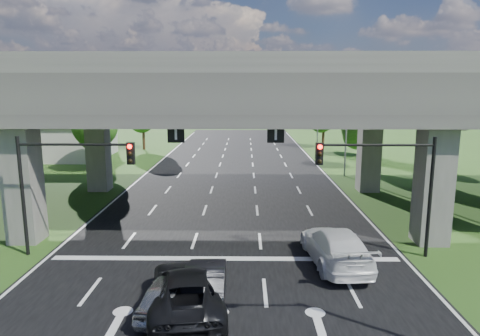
{
  "coord_description": "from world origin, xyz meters",
  "views": [
    {
      "loc": [
        0.98,
        -16.31,
        8.25
      ],
      "look_at": [
        0.66,
        9.4,
        3.47
      ],
      "focal_mm": 32.0,
      "sensor_mm": 36.0,
      "label": 1
    }
  ],
  "objects_px": {
    "streetlight_far": "(343,115)",
    "car_trailing": "(187,289)",
    "signal_right": "(387,174)",
    "signal_left": "(64,174)",
    "car_white": "(335,246)",
    "streetlight_beyond": "(315,107)",
    "car_dark": "(206,282)",
    "car_silver": "(169,293)"
  },
  "relations": [
    {
      "from": "streetlight_beyond",
      "to": "car_dark",
      "type": "bearing_deg",
      "value": -104.72
    },
    {
      "from": "signal_right",
      "to": "signal_left",
      "type": "distance_m",
      "value": 15.65
    },
    {
      "from": "signal_left",
      "to": "car_white",
      "type": "distance_m",
      "value": 13.54
    },
    {
      "from": "signal_left",
      "to": "streetlight_far",
      "type": "bearing_deg",
      "value": 48.22
    },
    {
      "from": "car_silver",
      "to": "car_dark",
      "type": "bearing_deg",
      "value": -138.08
    },
    {
      "from": "car_white",
      "to": "car_trailing",
      "type": "distance_m",
      "value": 7.8
    },
    {
      "from": "signal_left",
      "to": "car_dark",
      "type": "xyz_separation_m",
      "value": [
        7.25,
        -4.57,
        -3.42
      ]
    },
    {
      "from": "car_white",
      "to": "car_dark",
      "type": "bearing_deg",
      "value": 26.83
    },
    {
      "from": "car_white",
      "to": "streetlight_beyond",
      "type": "bearing_deg",
      "value": -102.42
    },
    {
      "from": "car_dark",
      "to": "car_white",
      "type": "distance_m",
      "value": 6.89
    },
    {
      "from": "streetlight_far",
      "to": "car_white",
      "type": "xyz_separation_m",
      "value": [
        -4.82,
        -21.0,
        -4.96
      ]
    },
    {
      "from": "car_white",
      "to": "streetlight_far",
      "type": "bearing_deg",
      "value": -107.93
    },
    {
      "from": "signal_left",
      "to": "car_dark",
      "type": "distance_m",
      "value": 9.23
    },
    {
      "from": "signal_right",
      "to": "streetlight_far",
      "type": "xyz_separation_m",
      "value": [
        2.27,
        20.06,
        1.66
      ]
    },
    {
      "from": "signal_right",
      "to": "streetlight_beyond",
      "type": "xyz_separation_m",
      "value": [
        2.27,
        36.06,
        1.66
      ]
    },
    {
      "from": "streetlight_beyond",
      "to": "car_trailing",
      "type": "xyz_separation_m",
      "value": [
        -11.29,
        -41.36,
        -5.02
      ]
    },
    {
      "from": "streetlight_far",
      "to": "car_silver",
      "type": "distance_m",
      "value": 28.63
    },
    {
      "from": "signal_left",
      "to": "streetlight_beyond",
      "type": "bearing_deg",
      "value": 63.57
    },
    {
      "from": "car_trailing",
      "to": "signal_right",
      "type": "bearing_deg",
      "value": -157.47
    },
    {
      "from": "car_trailing",
      "to": "streetlight_beyond",
      "type": "bearing_deg",
      "value": -113.21
    },
    {
      "from": "signal_left",
      "to": "car_silver",
      "type": "relative_size",
      "value": 1.5
    },
    {
      "from": "car_silver",
      "to": "car_white",
      "type": "bearing_deg",
      "value": -139.86
    },
    {
      "from": "car_silver",
      "to": "car_dark",
      "type": "relative_size",
      "value": 0.9
    },
    {
      "from": "streetlight_far",
      "to": "car_trailing",
      "type": "bearing_deg",
      "value": -114.0
    },
    {
      "from": "streetlight_far",
      "to": "signal_right",
      "type": "bearing_deg",
      "value": -96.47
    },
    {
      "from": "car_dark",
      "to": "signal_right",
      "type": "bearing_deg",
      "value": -152.9
    },
    {
      "from": "streetlight_far",
      "to": "car_dark",
      "type": "height_order",
      "value": "streetlight_far"
    },
    {
      "from": "signal_left",
      "to": "car_white",
      "type": "bearing_deg",
      "value": -4.12
    },
    {
      "from": "signal_left",
      "to": "car_trailing",
      "type": "relative_size",
      "value": 1.05
    },
    {
      "from": "streetlight_beyond",
      "to": "streetlight_far",
      "type": "bearing_deg",
      "value": -90.0
    },
    {
      "from": "car_white",
      "to": "car_trailing",
      "type": "relative_size",
      "value": 1.03
    },
    {
      "from": "car_dark",
      "to": "car_trailing",
      "type": "bearing_deg",
      "value": 48.38
    },
    {
      "from": "streetlight_far",
      "to": "car_dark",
      "type": "xyz_separation_m",
      "value": [
        -10.67,
        -24.63,
        -5.08
      ]
    },
    {
      "from": "car_white",
      "to": "car_trailing",
      "type": "xyz_separation_m",
      "value": [
        -6.47,
        -4.36,
        -0.06
      ]
    },
    {
      "from": "signal_left",
      "to": "car_white",
      "type": "xyz_separation_m",
      "value": [
        13.1,
        -0.94,
        -3.3
      ]
    },
    {
      "from": "car_white",
      "to": "car_trailing",
      "type": "bearing_deg",
      "value": 29.0
    },
    {
      "from": "streetlight_far",
      "to": "streetlight_beyond",
      "type": "relative_size",
      "value": 1.0
    },
    {
      "from": "signal_right",
      "to": "car_trailing",
      "type": "relative_size",
      "value": 1.05
    },
    {
      "from": "signal_left",
      "to": "streetlight_far",
      "type": "relative_size",
      "value": 0.6
    },
    {
      "from": "car_dark",
      "to": "car_white",
      "type": "relative_size",
      "value": 0.76
    },
    {
      "from": "signal_right",
      "to": "car_silver",
      "type": "distance_m",
      "value": 11.64
    },
    {
      "from": "streetlight_far",
      "to": "streetlight_beyond",
      "type": "xyz_separation_m",
      "value": [
        0.0,
        16.0,
        0.0
      ]
    }
  ]
}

